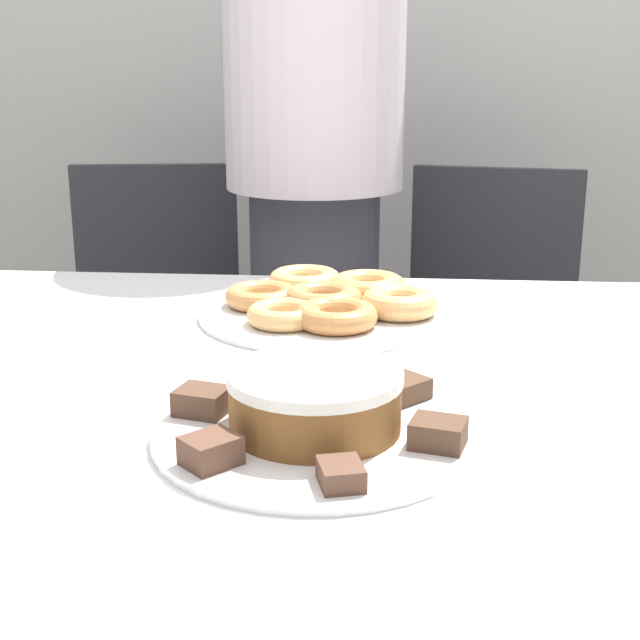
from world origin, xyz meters
The scene contains 20 objects.
table centered at (0.00, 0.00, 0.67)m, with size 1.90×1.09×0.74m.
person_standing centered at (-0.16, 0.92, 0.91)m, with size 0.37×0.37×1.73m.
office_chair_left centered at (-0.54, 0.99, 0.41)m, with size 0.50×0.50×0.87m.
office_chair_right centered at (0.23, 0.99, 0.41)m, with size 0.51×0.51×0.87m.
plate_cake centered at (-0.06, -0.15, 0.75)m, with size 0.33×0.33×0.01m.
plate_donuts centered at (-0.09, 0.29, 0.75)m, with size 0.37×0.37×0.01m.
frosted_cake centered at (-0.06, -0.15, 0.78)m, with size 0.18×0.18×0.06m.
lamington_0 centered at (-0.15, -0.24, 0.77)m, with size 0.06×0.06×0.03m.
lamington_1 centered at (-0.03, -0.27, 0.76)m, with size 0.05×0.05×0.02m.
lamington_2 centered at (0.06, -0.18, 0.76)m, with size 0.06×0.06×0.03m.
lamington_3 centered at (0.03, -0.06, 0.76)m, with size 0.07×0.07×0.02m.
lamington_4 centered at (-0.10, -0.03, 0.76)m, with size 0.06×0.06×0.02m.
lamington_5 centered at (-0.19, -0.12, 0.77)m, with size 0.06×0.06×0.03m.
donut_0 centered at (-0.09, 0.29, 0.77)m, with size 0.12×0.12×0.04m.
donut_1 centered at (-0.14, 0.22, 0.77)m, with size 0.11×0.11×0.03m.
donut_2 centered at (-0.06, 0.21, 0.77)m, with size 0.12×0.12×0.03m.
donut_3 centered at (0.02, 0.28, 0.77)m, with size 0.11×0.11×0.04m.
donut_4 centered at (-0.03, 0.36, 0.77)m, with size 0.12×0.12×0.04m.
donut_5 centered at (-0.13, 0.40, 0.77)m, with size 0.12×0.12×0.03m.
donut_6 centered at (-0.18, 0.31, 0.77)m, with size 0.11×0.11×0.03m.
Camera 1 is at (0.01, -0.98, 1.11)m, focal length 50.00 mm.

